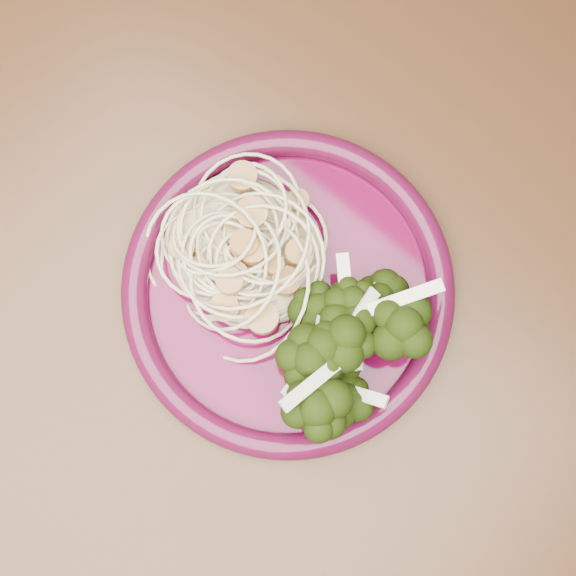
% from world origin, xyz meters
% --- Properties ---
extents(dining_table, '(1.20, 0.80, 0.75)m').
position_xyz_m(dining_table, '(0.00, 0.00, 0.65)').
color(dining_table, '#472814').
rests_on(dining_table, ground).
extents(dinner_plate, '(0.25, 0.25, 0.02)m').
position_xyz_m(dinner_plate, '(0.07, -0.00, 0.76)').
color(dinner_plate, '#4A0424').
rests_on(dinner_plate, dining_table).
extents(spaghetti_pile, '(0.13, 0.11, 0.03)m').
position_xyz_m(spaghetti_pile, '(0.03, -0.00, 0.77)').
color(spaghetti_pile, beige).
rests_on(spaghetti_pile, dinner_plate).
extents(scallop_cluster, '(0.11, 0.11, 0.04)m').
position_xyz_m(scallop_cluster, '(0.03, -0.00, 0.80)').
color(scallop_cluster, '#AC7E41').
rests_on(scallop_cluster, spaghetti_pile).
extents(broccoli_pile, '(0.10, 0.15, 0.05)m').
position_xyz_m(broccoli_pile, '(0.12, -0.01, 0.78)').
color(broccoli_pile, black).
rests_on(broccoli_pile, dinner_plate).
extents(onion_garnish, '(0.07, 0.10, 0.04)m').
position_xyz_m(onion_garnish, '(0.12, -0.01, 0.81)').
color(onion_garnish, beige).
rests_on(onion_garnish, broccoli_pile).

